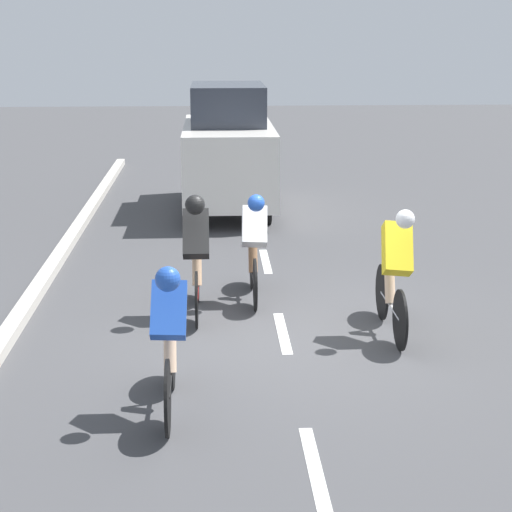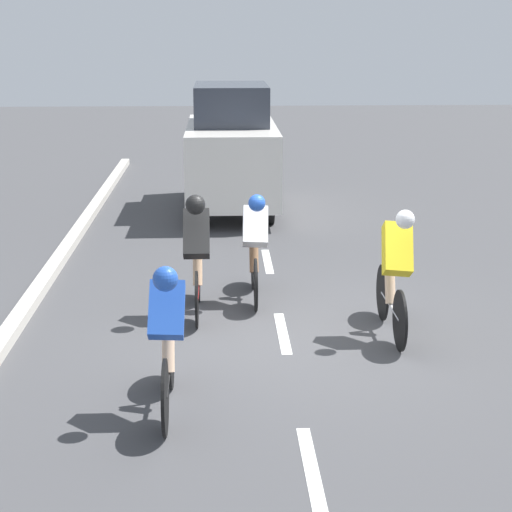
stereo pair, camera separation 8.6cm
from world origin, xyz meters
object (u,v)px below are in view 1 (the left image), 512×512
Objects in this scene: cyclist_yellow at (395,269)px; cyclist_black at (196,251)px; cyclist_blue at (169,335)px; support_car at (228,150)px; cyclist_white at (254,244)px.

cyclist_black is (2.30, -0.83, 0.03)m from cyclist_yellow.
cyclist_blue is at bearing 37.95° from cyclist_yellow.
support_car is at bearing -94.76° from cyclist_black.
cyclist_blue is 0.44× the size of support_car.
cyclist_black is at bearing 85.24° from support_car.
cyclist_yellow is 7.44m from support_car.
cyclist_yellow is 1.06× the size of cyclist_white.
cyclist_blue is at bearing 85.40° from support_car.
cyclist_yellow is at bearing 137.69° from cyclist_white.
cyclist_blue is at bearing 74.28° from cyclist_white.
cyclist_white is 0.97× the size of cyclist_black.
support_car is (1.77, -7.22, 0.39)m from cyclist_yellow.
cyclist_yellow is 0.44× the size of support_car.
support_car is at bearing -87.90° from cyclist_white.
cyclist_black reaches higher than cyclist_white.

